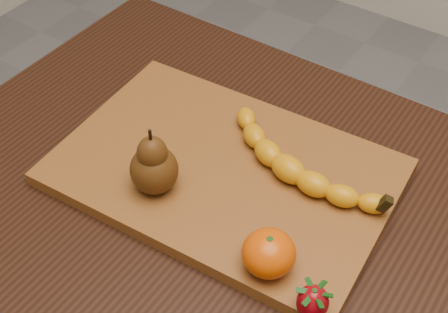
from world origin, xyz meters
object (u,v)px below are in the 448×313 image
Objects in this scene: cutting_board at (224,172)px; table at (256,269)px; pear at (153,160)px; mandarin at (269,253)px.

table is at bearing -31.70° from cutting_board.
table is 2.22× the size of cutting_board.
pear is (-0.14, -0.04, 0.17)m from table.
cutting_board is at bearing 56.14° from pear.
mandarin reaches higher than table.
mandarin is at bearing -7.86° from pear.
table is 15.72× the size of mandarin.
mandarin is (0.19, -0.03, -0.02)m from pear.
table is 0.14m from cutting_board.
table is 0.16m from mandarin.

